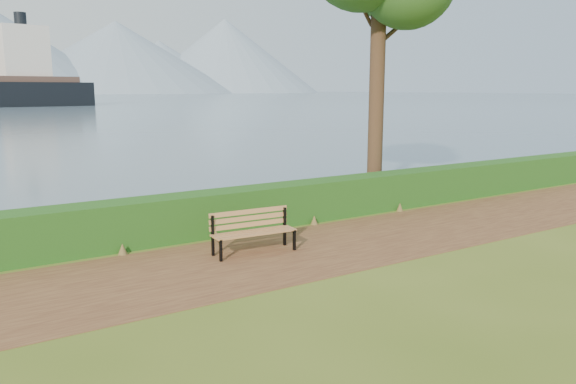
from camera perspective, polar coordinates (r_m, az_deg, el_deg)
ground at (r=11.58m, az=2.02°, el=-6.41°), size 140.00×140.00×0.00m
path at (r=11.81m, az=1.19°, el=-6.04°), size 40.00×3.40×0.01m
hedge at (r=13.61m, az=-4.17°, el=-1.69°), size 32.00×0.85×1.00m
bench at (r=11.66m, az=-3.65°, el=-3.71°), size 1.80×0.65×0.89m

